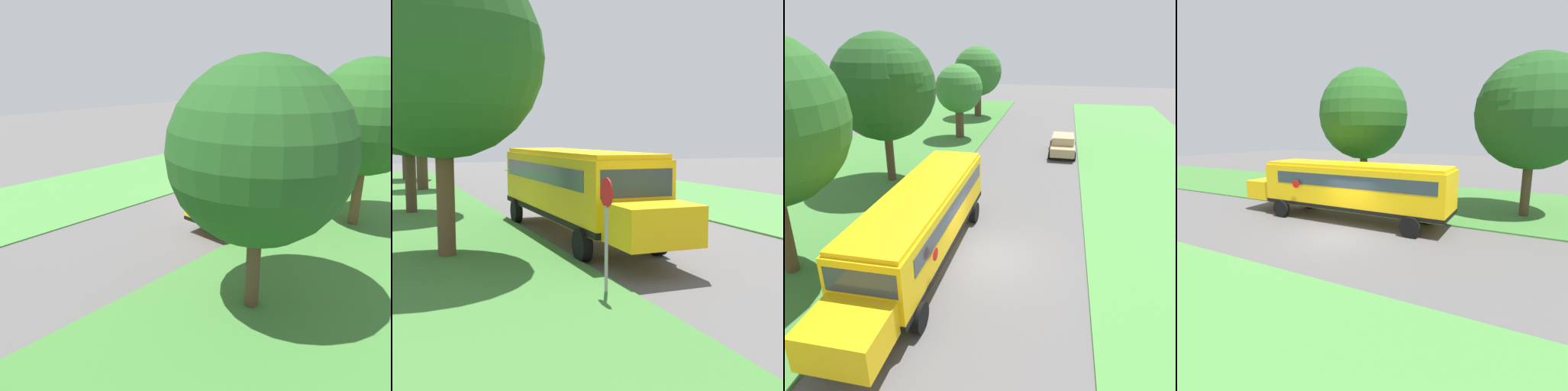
% 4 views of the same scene
% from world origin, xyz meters
% --- Properties ---
extents(ground_plane, '(120.00, 120.00, 0.00)m').
position_xyz_m(ground_plane, '(0.00, 0.00, 0.00)').
color(ground_plane, '#565454').
extents(school_bus, '(2.84, 12.42, 3.16)m').
position_xyz_m(school_bus, '(-2.65, -0.78, 1.92)').
color(school_bus, yellow).
rests_on(school_bus, ground).
extents(car_tan_nearest, '(2.02, 4.40, 1.56)m').
position_xyz_m(car_tan_nearest, '(2.80, 16.00, 0.88)').
color(car_tan_nearest, tan).
rests_on(car_tan_nearest, ground).
extents(oak_tree_beside_bus, '(6.06, 6.06, 9.05)m').
position_xyz_m(oak_tree_beside_bus, '(-7.50, -2.56, 5.99)').
color(oak_tree_beside_bus, brown).
rests_on(oak_tree_beside_bus, ground).
extents(oak_tree_roadside_mid, '(6.21, 6.21, 8.95)m').
position_xyz_m(oak_tree_roadside_mid, '(-7.70, 7.61, 5.95)').
color(oak_tree_roadside_mid, '#4C3826').
rests_on(oak_tree_roadside_mid, ground).
extents(oak_tree_far_end, '(4.15, 4.15, 6.45)m').
position_xyz_m(oak_tree_far_end, '(-6.30, 19.39, 4.41)').
color(oak_tree_far_end, '#4C3826').
rests_on(oak_tree_far_end, ground).
extents(oak_tree_across_road, '(5.26, 5.26, 7.61)m').
position_xyz_m(oak_tree_across_road, '(-6.82, 29.02, 5.06)').
color(oak_tree_across_road, '#4C3826').
rests_on(oak_tree_across_road, ground).
extents(stop_sign, '(0.08, 0.68, 2.74)m').
position_xyz_m(stop_sign, '(-4.60, -8.08, 1.74)').
color(stop_sign, gray).
rests_on(stop_sign, ground).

